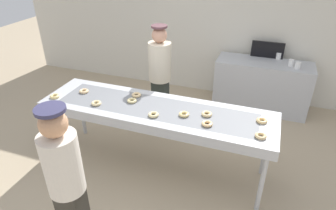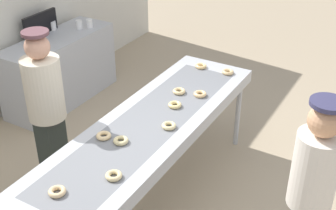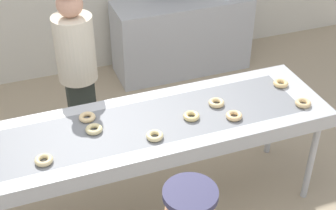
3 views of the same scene
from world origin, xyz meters
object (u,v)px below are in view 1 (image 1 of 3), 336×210
plain_donut_2 (153,115)px  prep_counter (261,86)px  plain_donut_4 (184,114)px  worker_baker (160,74)px  paper_cup_2 (298,66)px  plain_donut_0 (261,136)px  plain_donut_1 (84,91)px  fryer_conveyor (156,112)px  plain_donut_8 (207,114)px  paper_cup_0 (291,63)px  plain_donut_6 (136,95)px  plain_donut_3 (96,103)px  plain_donut_7 (207,124)px  plain_donut_10 (262,121)px  plain_donut_9 (132,101)px  plain_donut_5 (55,96)px  paper_cup_1 (279,56)px  menu_display (268,50)px  customer_waiting (67,182)px

plain_donut_2 → prep_counter: 2.65m
plain_donut_4 → prep_counter: size_ratio=0.08×
worker_baker → paper_cup_2: bearing=-139.8°
plain_donut_0 → plain_donut_1: 2.40m
plain_donut_4 → prep_counter: 2.40m
fryer_conveyor → plain_donut_2: bearing=-75.6°
plain_donut_2 → plain_donut_8: 0.64m
plain_donut_0 → paper_cup_0: 2.33m
plain_donut_2 → worker_baker: worker_baker is taller
plain_donut_6 → prep_counter: size_ratio=0.08×
plain_donut_1 → plain_donut_3: bearing=-34.8°
plain_donut_3 → plain_donut_4: (1.14, 0.12, 0.00)m
plain_donut_7 → plain_donut_10: bearing=25.8°
plain_donut_7 → plain_donut_8: bearing=104.4°
plain_donut_9 → paper_cup_2: bearing=43.9°
plain_donut_10 → plain_donut_4: bearing=-169.1°
plain_donut_7 → fryer_conveyor: bearing=166.2°
paper_cup_2 → plain_donut_8: bearing=-118.2°
plain_donut_2 → plain_donut_7: bearing=2.1°
plain_donut_5 → plain_donut_7: (2.07, 0.03, 0.00)m
plain_donut_5 → paper_cup_1: bearing=43.1°
plain_donut_7 → plain_donut_0: bearing=-3.5°
fryer_conveyor → paper_cup_2: paper_cup_2 is taller
plain_donut_7 → plain_donut_9: 1.07m
paper_cup_0 → plain_donut_6: bearing=-135.9°
fryer_conveyor → prep_counter: size_ratio=1.82×
plain_donut_1 → paper_cup_1: bearing=43.1°
plain_donut_8 → plain_donut_4: bearing=-159.2°
plain_donut_0 → plain_donut_10: 0.32m
menu_display → fryer_conveyor: bearing=-116.5°
worker_baker → paper_cup_1: size_ratio=14.80×
fryer_conveyor → plain_donut_5: plain_donut_5 is taller
prep_counter → plain_donut_9: bearing=-126.1°
worker_baker → plain_donut_0: bearing=156.2°
paper_cup_2 → paper_cup_1: bearing=129.7°
plain_donut_5 → paper_cup_0: bearing=37.8°
plain_donut_7 → menu_display: size_ratio=0.23×
plain_donut_6 → plain_donut_7: bearing=-19.3°
plain_donut_2 → paper_cup_0: (1.55, 2.30, 0.02)m
plain_donut_7 → paper_cup_0: paper_cup_0 is taller
plain_donut_8 → customer_waiting: size_ratio=0.07×
plain_donut_1 → worker_baker: bearing=46.7°
plain_donut_4 → plain_donut_10: 0.91m
plain_donut_2 → plain_donut_6: bearing=136.1°
plain_donut_4 → customer_waiting: customer_waiting is taller
plain_donut_6 → menu_display: bearing=54.7°
plain_donut_8 → menu_display: menu_display is taller
plain_donut_10 → prep_counter: (-0.09, 2.04, -0.50)m
paper_cup_0 → paper_cup_1: 0.35m
plain_donut_0 → paper_cup_2: (0.41, 2.21, 0.02)m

